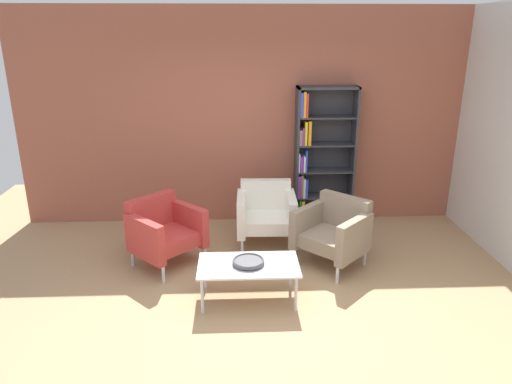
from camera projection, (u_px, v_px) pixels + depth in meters
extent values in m
plane|color=tan|center=(267.00, 313.00, 4.61)|extent=(8.32, 8.32, 0.00)
cube|color=#9E5642|center=(256.00, 118.00, 6.46)|extent=(6.40, 0.12, 2.90)
cube|color=#333338|center=(296.00, 158.00, 6.43)|extent=(0.03, 0.30, 1.90)
cube|color=#333338|center=(353.00, 157.00, 6.46)|extent=(0.03, 0.30, 1.90)
cube|color=#333338|center=(328.00, 87.00, 6.14)|extent=(0.80, 0.30, 0.03)
cube|color=#333338|center=(322.00, 221.00, 6.75)|extent=(0.80, 0.30, 0.03)
cube|color=#333338|center=(323.00, 155.00, 6.58)|extent=(0.80, 0.02, 1.90)
cube|color=#333338|center=(323.00, 196.00, 6.62)|extent=(0.76, 0.28, 0.02)
cube|color=#333338|center=(324.00, 170.00, 6.50)|extent=(0.76, 0.28, 0.02)
cube|color=#333338|center=(325.00, 144.00, 6.38)|extent=(0.76, 0.28, 0.02)
cube|color=#333338|center=(327.00, 117.00, 6.26)|extent=(0.76, 0.28, 0.02)
cube|color=yellow|center=(297.00, 213.00, 6.67)|extent=(0.02, 0.24, 0.24)
cube|color=green|center=(299.00, 210.00, 6.64)|extent=(0.02, 0.22, 0.33)
cube|color=yellow|center=(302.00, 210.00, 6.64)|extent=(0.04, 0.20, 0.32)
cube|color=red|center=(305.00, 213.00, 6.65)|extent=(0.02, 0.20, 0.23)
cube|color=purple|center=(299.00, 186.00, 6.50)|extent=(0.04, 0.18, 0.31)
cube|color=olive|center=(301.00, 186.00, 6.50)|extent=(0.03, 0.17, 0.32)
cube|color=white|center=(303.00, 187.00, 6.55)|extent=(0.03, 0.24, 0.27)
cube|color=blue|center=(306.00, 187.00, 6.55)|extent=(0.03, 0.25, 0.25)
cube|color=white|center=(298.00, 162.00, 6.42)|extent=(0.02, 0.24, 0.25)
cube|color=purple|center=(301.00, 163.00, 6.42)|extent=(0.03, 0.21, 0.21)
cube|color=white|center=(304.00, 163.00, 6.41)|extent=(0.02, 0.20, 0.22)
cube|color=blue|center=(306.00, 161.00, 6.39)|extent=(0.02, 0.17, 0.29)
cube|color=olive|center=(300.00, 137.00, 6.29)|extent=(0.04, 0.20, 0.20)
cube|color=purple|center=(302.00, 136.00, 6.31)|extent=(0.02, 0.25, 0.23)
cube|color=yellow|center=(305.00, 132.00, 6.30)|extent=(0.03, 0.24, 0.31)
cube|color=orange|center=(309.00, 133.00, 6.26)|extent=(0.04, 0.17, 0.32)
cube|color=blue|center=(301.00, 105.00, 6.15)|extent=(0.04, 0.19, 0.32)
cube|color=orange|center=(304.00, 104.00, 6.15)|extent=(0.03, 0.19, 0.33)
cube|color=red|center=(307.00, 105.00, 6.15)|extent=(0.02, 0.19, 0.31)
cube|color=silver|center=(248.00, 265.00, 4.71)|extent=(1.00, 0.56, 0.02)
cylinder|color=silver|center=(202.00, 296.00, 4.54)|extent=(0.03, 0.03, 0.38)
cylinder|color=silver|center=(296.00, 294.00, 4.57)|extent=(0.03, 0.03, 0.38)
cylinder|color=silver|center=(205.00, 273.00, 4.97)|extent=(0.03, 0.03, 0.38)
cylinder|color=silver|center=(291.00, 271.00, 5.01)|extent=(0.03, 0.03, 0.38)
cylinder|color=#4C4C51|center=(248.00, 263.00, 4.70)|extent=(0.13, 0.13, 0.02)
cylinder|color=#4C4C51|center=(248.00, 261.00, 4.69)|extent=(0.32, 0.32, 0.02)
torus|color=#4C4C51|center=(248.00, 260.00, 4.69)|extent=(0.32, 0.32, 0.02)
cube|color=white|center=(266.00, 221.00, 5.96)|extent=(0.66, 0.60, 0.16)
cube|color=white|center=(266.00, 194.00, 6.12)|extent=(0.64, 0.14, 0.38)
cube|color=white|center=(241.00, 214.00, 5.90)|extent=(0.12, 0.62, 0.46)
cube|color=white|center=(291.00, 213.00, 5.91)|extent=(0.12, 0.62, 0.46)
cylinder|color=silver|center=(242.00, 247.00, 5.72)|extent=(0.04, 0.04, 0.24)
cylinder|color=silver|center=(292.00, 246.00, 5.73)|extent=(0.04, 0.04, 0.24)
cylinder|color=silver|center=(243.00, 227.00, 6.27)|extent=(0.04, 0.04, 0.24)
cylinder|color=silver|center=(288.00, 227.00, 6.28)|extent=(0.04, 0.04, 0.24)
cube|color=#B73833|center=(167.00, 239.00, 5.45)|extent=(0.86, 0.86, 0.16)
cube|color=#B73833|center=(151.00, 211.00, 5.54)|extent=(0.54, 0.54, 0.38)
cube|color=#B73833|center=(145.00, 239.00, 5.19)|extent=(0.51, 0.51, 0.46)
cube|color=#B73833|center=(189.00, 223.00, 5.62)|extent=(0.51, 0.51, 0.46)
cylinder|color=silver|center=(163.00, 273.00, 5.11)|extent=(0.04, 0.04, 0.24)
cylinder|color=silver|center=(205.00, 254.00, 5.53)|extent=(0.04, 0.04, 0.24)
cylinder|color=silver|center=(133.00, 256.00, 5.48)|extent=(0.04, 0.04, 0.24)
cylinder|color=silver|center=(174.00, 240.00, 5.90)|extent=(0.04, 0.04, 0.24)
cube|color=gray|center=(331.00, 240.00, 5.44)|extent=(0.86, 0.86, 0.16)
cube|color=gray|center=(345.00, 211.00, 5.54)|extent=(0.54, 0.53, 0.38)
cube|color=gray|center=(308.00, 224.00, 5.59)|extent=(0.51, 0.51, 0.46)
cube|color=gray|center=(354.00, 239.00, 5.19)|extent=(0.51, 0.51, 0.46)
cylinder|color=silver|center=(293.00, 256.00, 5.48)|extent=(0.04, 0.04, 0.24)
cylinder|color=silver|center=(337.00, 273.00, 5.10)|extent=(0.04, 0.04, 0.24)
cylinder|color=silver|center=(322.00, 241.00, 5.89)|extent=(0.04, 0.04, 0.24)
cylinder|color=silver|center=(365.00, 255.00, 5.51)|extent=(0.04, 0.04, 0.24)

